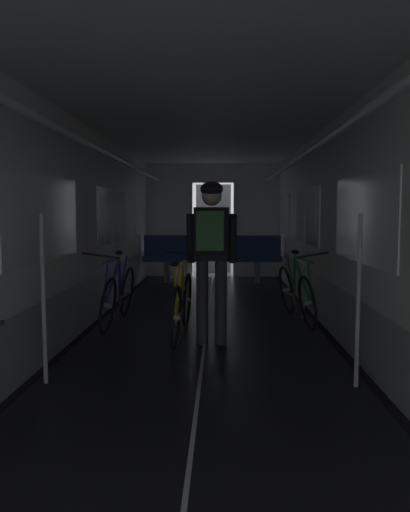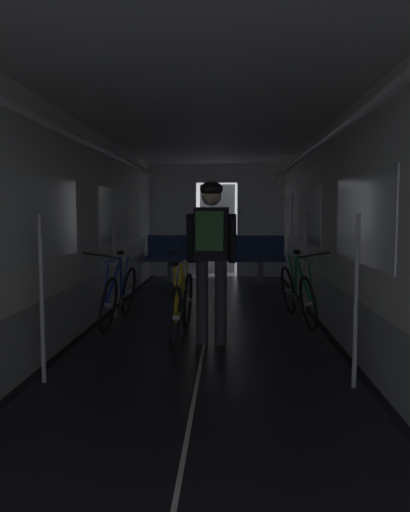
% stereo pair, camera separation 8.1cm
% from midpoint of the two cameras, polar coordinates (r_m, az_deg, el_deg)
% --- Properties ---
extents(train_car_shell, '(3.14, 12.34, 2.57)m').
position_cam_midpoint_polar(train_car_shell, '(5.46, 0.45, 8.08)').
color(train_car_shell, black).
rests_on(train_car_shell, ground).
extents(bench_seat_far_left, '(0.98, 0.51, 0.95)m').
position_cam_midpoint_polar(bench_seat_far_left, '(10.02, -3.72, 0.22)').
color(bench_seat_far_left, gray).
rests_on(bench_seat_far_left, ground).
extents(bench_seat_far_right, '(0.98, 0.51, 0.95)m').
position_cam_midpoint_polar(bench_seat_far_right, '(9.99, 6.60, 0.18)').
color(bench_seat_far_right, gray).
rests_on(bench_seat_far_right, ground).
extents(bicycle_green, '(0.53, 1.69, 0.96)m').
position_cam_midpoint_polar(bicycle_green, '(6.53, 10.94, -4.11)').
color(bicycle_green, black).
rests_on(bicycle_green, ground).
extents(bicycle_blue, '(0.44, 1.69, 0.96)m').
position_cam_midpoint_polar(bicycle_blue, '(6.37, -9.47, -4.31)').
color(bicycle_blue, black).
rests_on(bicycle_blue, ground).
extents(person_cyclist_aisle, '(0.54, 0.40, 1.73)m').
position_cam_midpoint_polar(person_cyclist_aisle, '(5.23, 1.15, 1.35)').
color(person_cyclist_aisle, '#2D2D33').
rests_on(person_cyclist_aisle, ground).
extents(bicycle_yellow_in_aisle, '(0.44, 1.69, 0.94)m').
position_cam_midpoint_polar(bicycle_yellow_in_aisle, '(5.60, -2.27, -5.51)').
color(bicycle_yellow_in_aisle, black).
rests_on(bicycle_yellow_in_aisle, ground).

